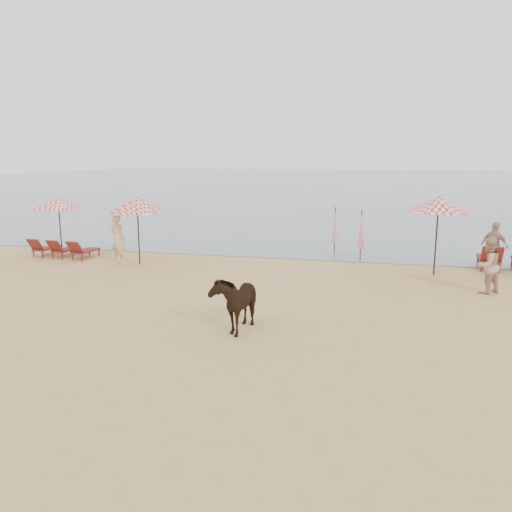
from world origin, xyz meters
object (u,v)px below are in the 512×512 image
at_px(cow, 236,301).
at_px(umbrella_open_left_b, 137,204).
at_px(lounger_cluster_right, 508,259).
at_px(beachgoer_left, 118,239).
at_px(umbrella_open_left_a, 58,204).
at_px(umbrella_closed_left, 335,225).
at_px(umbrella_closed_right, 361,229).
at_px(beachgoer_right_b, 494,245).
at_px(lounger_cluster_left, 63,248).
at_px(umbrella_open_right, 439,204).
at_px(beachgoer_right_a, 487,265).

bearing_deg(cow, umbrella_open_left_b, 137.16).
distance_m(lounger_cluster_right, beachgoer_left, 14.38).
xyz_separation_m(umbrella_open_left_a, umbrella_closed_left, (11.10, 2.95, -0.93)).
bearing_deg(umbrella_closed_right, lounger_cluster_right, -5.93).
distance_m(umbrella_closed_right, beachgoer_right_b, 4.81).
xyz_separation_m(lounger_cluster_left, umbrella_open_left_a, (-0.41, 0.53, 1.76)).
height_order(umbrella_open_left_a, beachgoer_left, umbrella_open_left_a).
height_order(umbrella_open_right, beachgoer_left, umbrella_open_right).
xyz_separation_m(umbrella_open_left_a, beachgoer_left, (3.16, -0.97, -1.20)).
height_order(umbrella_closed_left, cow, umbrella_closed_left).
distance_m(umbrella_closed_left, umbrella_closed_right, 1.84).
xyz_separation_m(umbrella_open_left_b, umbrella_closed_left, (7.10, 3.87, -1.08)).
distance_m(lounger_cluster_left, umbrella_open_right, 14.53).
bearing_deg(lounger_cluster_left, umbrella_closed_right, 14.88).
xyz_separation_m(umbrella_open_left_a, cow, (9.59, -7.17, -1.45)).
distance_m(lounger_cluster_right, umbrella_closed_right, 5.27).
xyz_separation_m(umbrella_open_left_a, umbrella_open_right, (14.79, -0.24, 0.31)).
distance_m(umbrella_open_left_a, umbrella_open_right, 14.80).
distance_m(lounger_cluster_right, umbrella_open_left_a, 17.51).
bearing_deg(umbrella_open_right, beachgoer_left, 164.15).
xyz_separation_m(lounger_cluster_left, cow, (9.17, -6.64, 0.32)).
relative_size(umbrella_open_right, cow, 1.66).
bearing_deg(beachgoer_right_a, beachgoer_right_b, -141.33).
height_order(lounger_cluster_left, beachgoer_right_a, beachgoer_right_a).
bearing_deg(beachgoer_right_a, beachgoer_left, -42.78).
distance_m(umbrella_open_left_a, umbrella_open_left_b, 4.11).
height_order(lounger_cluster_left, beachgoer_left, beachgoer_left).
distance_m(lounger_cluster_left, beachgoer_right_a, 15.75).
height_order(lounger_cluster_left, umbrella_open_left_a, umbrella_open_left_a).
distance_m(cow, beachgoer_right_a, 8.07).
height_order(umbrella_open_left_a, beachgoer_right_b, umbrella_open_left_a).
distance_m(umbrella_open_left_a, beachgoer_right_b, 17.11).
height_order(lounger_cluster_right, cow, cow).
xyz_separation_m(umbrella_open_left_b, beachgoer_right_a, (12.05, -1.43, -1.44)).
bearing_deg(lounger_cluster_right, umbrella_open_right, -150.20).
xyz_separation_m(lounger_cluster_right, beachgoer_left, (-14.24, -1.93, 0.48)).
xyz_separation_m(umbrella_open_left_b, beachgoer_right_b, (13.01, 2.26, -1.43)).
relative_size(beachgoer_right_a, beachgoer_right_b, 1.00).
height_order(umbrella_open_left_a, umbrella_open_left_b, umbrella_open_left_b).
height_order(beachgoer_left, beachgoer_right_b, beachgoer_left).
xyz_separation_m(umbrella_open_left_a, umbrella_open_left_b, (4.00, -0.92, 0.15)).
bearing_deg(umbrella_open_left_a, umbrella_open_left_b, -4.60).
bearing_deg(umbrella_open_left_b, umbrella_open_left_a, -170.99).
bearing_deg(umbrella_open_right, cow, -146.37).
relative_size(lounger_cluster_left, cow, 1.57).
height_order(umbrella_open_left_b, cow, umbrella_open_left_b).
height_order(lounger_cluster_left, beachgoer_right_b, beachgoer_right_b).
relative_size(lounger_cluster_left, umbrella_open_left_a, 1.09).
bearing_deg(lounger_cluster_left, beachgoer_right_a, -1.48).
bearing_deg(umbrella_open_right, umbrella_closed_right, 126.46).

